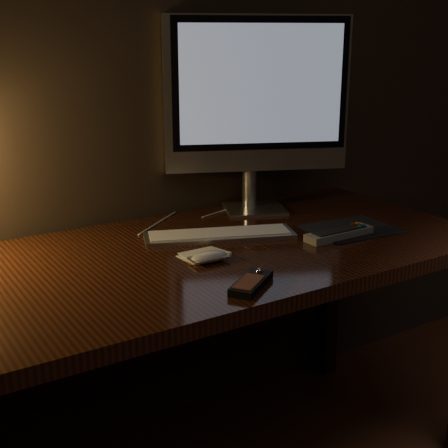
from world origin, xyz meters
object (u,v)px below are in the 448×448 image
tv_remote (339,234)px  mouse (209,258)px  monitor (257,98)px  desk (194,286)px  keyboard (220,235)px  media_remote (251,283)px

tv_remote → mouse: bearing=175.3°
monitor → tv_remote: size_ratio=2.81×
mouse → tv_remote: bearing=-2.5°
desk → tv_remote: 0.44m
keyboard → tv_remote: bearing=-11.7°
monitor → mouse: bearing=-115.3°
monitor → keyboard: monitor is taller
desk → keyboard: size_ratio=3.72×
desk → tv_remote: size_ratio=7.24×
desk → tv_remote: (0.38, -0.18, 0.14)m
keyboard → tv_remote: tv_remote is taller
mouse → tv_remote: tv_remote is taller
mouse → media_remote: media_remote is taller
mouse → tv_remote: size_ratio=0.45×
monitor → mouse: monitor is taller
desk → mouse: mouse is taller
desk → media_remote: bearing=-97.5°
desk → keyboard: keyboard is taller
media_remote → tv_remote: size_ratio=0.71×
monitor → media_remote: 0.76m
keyboard → tv_remote: 0.34m
monitor → media_remote: monitor is taller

